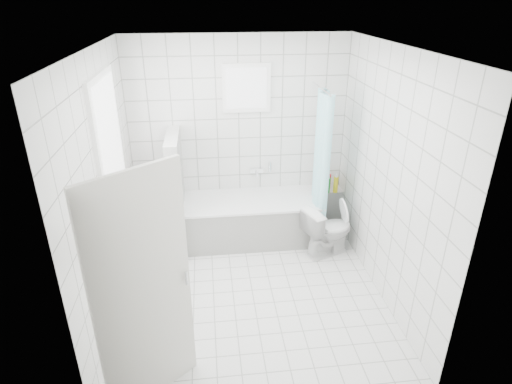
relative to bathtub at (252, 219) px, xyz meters
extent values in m
plane|color=white|center=(-0.12, -1.12, -0.29)|extent=(3.00, 3.00, 0.00)
plane|color=white|center=(-0.12, -1.12, 2.31)|extent=(3.00, 3.00, 0.00)
cube|color=white|center=(-0.12, 0.38, 1.01)|extent=(2.80, 0.02, 2.60)
cube|color=white|center=(-0.12, -2.62, 1.01)|extent=(2.80, 0.02, 2.60)
cube|color=white|center=(-1.52, -1.12, 1.01)|extent=(0.02, 3.00, 2.60)
cube|color=white|center=(1.28, -1.12, 1.01)|extent=(0.02, 3.00, 2.60)
cube|color=white|center=(-1.48, -0.82, 1.31)|extent=(0.01, 0.90, 1.40)
cube|color=white|center=(-0.02, 0.33, 1.66)|extent=(0.50, 0.01, 0.50)
cube|color=white|center=(-1.43, -0.82, 0.57)|extent=(0.18, 1.02, 0.08)
cube|color=silver|center=(-1.06, -2.36, 0.71)|extent=(0.65, 0.53, 2.00)
cube|color=white|center=(0.00, 0.00, -0.02)|extent=(1.75, 0.75, 0.55)
cube|color=white|center=(0.00, 0.00, 0.27)|extent=(1.77, 0.77, 0.03)
cube|color=white|center=(-0.95, -0.05, 0.46)|extent=(0.15, 0.85, 1.50)
cube|color=white|center=(1.12, 0.25, -0.02)|extent=(0.40, 0.24, 0.55)
imported|color=white|center=(0.91, -0.47, 0.04)|extent=(0.73, 0.58, 0.66)
cylinder|color=silver|center=(0.83, -0.02, 1.71)|extent=(0.02, 0.80, 0.02)
cube|color=silver|center=(0.10, 0.33, 0.56)|extent=(0.18, 0.06, 0.06)
imported|color=silver|center=(-1.42, -0.82, 0.70)|extent=(0.15, 0.15, 0.18)
imported|color=silver|center=(-1.42, -0.70, 0.77)|extent=(0.16, 0.16, 0.32)
imported|color=#F55F84|center=(-1.42, -1.21, 0.74)|extent=(0.14, 0.14, 0.27)
imported|color=#35E5F2|center=(-1.42, -1.01, 0.70)|extent=(0.11, 0.11, 0.18)
imported|color=pink|center=(-1.42, -0.53, 0.71)|extent=(0.10, 0.10, 0.20)
cylinder|color=red|center=(1.10, 0.29, 0.37)|extent=(0.06, 0.06, 0.21)
cylinder|color=#178C24|center=(1.06, 0.16, 0.36)|extent=(0.06, 0.06, 0.21)
cylinder|color=yellow|center=(1.16, 0.16, 0.37)|extent=(0.06, 0.06, 0.22)
camera|label=1|loc=(-0.54, -4.97, 2.74)|focal=30.00mm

